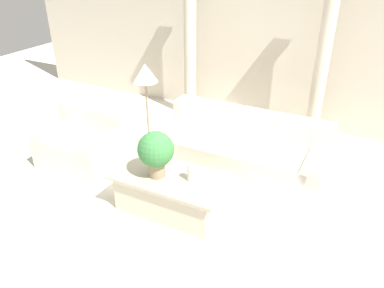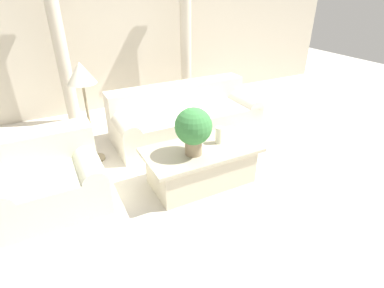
% 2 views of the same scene
% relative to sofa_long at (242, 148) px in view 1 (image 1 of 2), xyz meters
% --- Properties ---
extents(ground_plane, '(16.00, 16.00, 0.00)m').
position_rel_sofa_long_xyz_m(ground_plane, '(-0.40, -0.83, -0.32)').
color(ground_plane, silver).
extents(wall_back, '(10.00, 0.06, 3.20)m').
position_rel_sofa_long_xyz_m(wall_back, '(-0.40, 1.84, 1.28)').
color(wall_back, beige).
rests_on(wall_back, ground_plane).
extents(sofa_long, '(2.35, 0.98, 0.79)m').
position_rel_sofa_long_xyz_m(sofa_long, '(0.00, 0.00, 0.00)').
color(sofa_long, beige).
rests_on(sofa_long, ground_plane).
extents(loveseat, '(1.14, 0.98, 0.79)m').
position_rel_sofa_long_xyz_m(loveseat, '(-2.12, -0.86, 0.01)').
color(loveseat, beige).
rests_on(loveseat, ground_plane).
extents(coffee_table, '(1.39, 0.74, 0.48)m').
position_rel_sofa_long_xyz_m(coffee_table, '(-0.42, -1.31, -0.07)').
color(coffee_table, beige).
rests_on(coffee_table, ground_plane).
extents(potted_plant, '(0.42, 0.42, 0.57)m').
position_rel_sofa_long_xyz_m(potted_plant, '(-0.57, -1.38, 0.49)').
color(potted_plant, '#937F60').
rests_on(potted_plant, coffee_table).
extents(pillar_candle, '(0.09, 0.09, 0.21)m').
position_rel_sofa_long_xyz_m(pillar_candle, '(-0.16, -1.28, 0.27)').
color(pillar_candle, silver).
rests_on(pillar_candle, coffee_table).
extents(floor_lamp, '(0.36, 0.36, 1.39)m').
position_rel_sofa_long_xyz_m(floor_lamp, '(-1.50, -0.14, 0.84)').
color(floor_lamp, gray).
rests_on(floor_lamp, ground_plane).
extents(column_left, '(0.30, 0.30, 2.65)m').
position_rel_sofa_long_xyz_m(column_left, '(-1.56, 1.38, 1.03)').
color(column_left, beige).
rests_on(column_left, ground_plane).
extents(column_right, '(0.30, 0.30, 2.65)m').
position_rel_sofa_long_xyz_m(column_right, '(0.71, 1.38, 1.03)').
color(column_right, beige).
rests_on(column_right, ground_plane).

